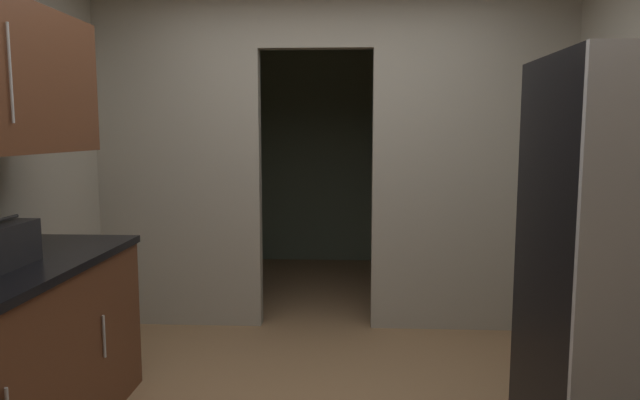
% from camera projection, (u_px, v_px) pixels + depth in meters
% --- Properties ---
extents(kitchen_partition, '(3.56, 0.12, 2.71)m').
position_uv_depth(kitchen_partition, '(334.00, 143.00, 4.28)').
color(kitchen_partition, '#ADA899').
rests_on(kitchen_partition, ground).
extents(adjoining_room_shell, '(3.56, 2.37, 2.71)m').
position_uv_depth(adjoining_room_shell, '(336.00, 146.00, 5.94)').
color(adjoining_room_shell, slate).
rests_on(adjoining_room_shell, ground).
extents(refrigerator, '(0.80, 0.78, 1.82)m').
position_uv_depth(refrigerator, '(637.00, 274.00, 2.39)').
color(refrigerator, black).
rests_on(refrigerator, ground).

